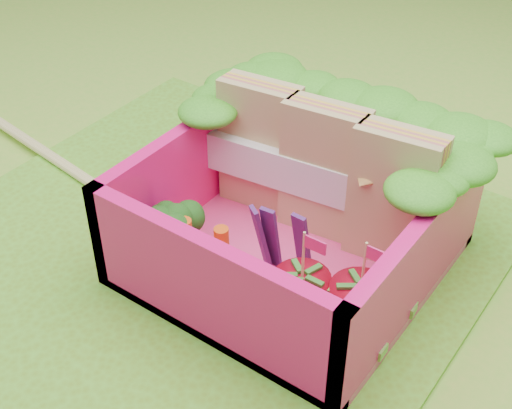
{
  "coord_description": "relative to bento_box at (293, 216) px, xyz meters",
  "views": [
    {
      "loc": [
        1.78,
        -2.0,
        2.35
      ],
      "look_at": [
        0.21,
        0.19,
        0.28
      ],
      "focal_mm": 50.0,
      "sensor_mm": 36.0,
      "label": 1
    }
  ],
  "objects": [
    {
      "name": "chopsticks",
      "position": [
        -1.44,
        -0.11,
        -0.25
      ],
      "size": [
        2.02,
        0.31,
        0.04
      ],
      "color": "#DAC877",
      "rests_on": "placemat"
    },
    {
      "name": "bento_box",
      "position": [
        0.0,
        0.0,
        0.0
      ],
      "size": [
        1.3,
        1.3,
        0.55
      ],
      "color": "#FF157A",
      "rests_on": "placemat"
    },
    {
      "name": "strawberry_right",
      "position": [
        0.5,
        -0.26,
        -0.09
      ],
      "size": [
        0.26,
        0.26,
        0.5
      ],
      "color": "red",
      "rests_on": "bento_floor"
    },
    {
      "name": "strawberry_left",
      "position": [
        0.27,
        -0.34,
        -0.1
      ],
      "size": [
        0.25,
        0.25,
        0.49
      ],
      "color": "red",
      "rests_on": "bento_floor"
    },
    {
      "name": "lettuce_ruffle",
      "position": [
        -0.0,
        0.47,
        0.33
      ],
      "size": [
        1.43,
        0.83,
        0.11
      ],
      "color": "#35941B",
      "rests_on": "bento_box"
    },
    {
      "name": "placemat",
      "position": [
        -0.42,
        -0.19,
        -0.29
      ],
      "size": [
        2.6,
        2.6,
        0.03
      ],
      "primitive_type": "cube",
      "color": "#6EAF27",
      "rests_on": "ground"
    },
    {
      "name": "broccoli",
      "position": [
        -0.43,
        -0.34,
        -0.05
      ],
      "size": [
        0.33,
        0.33,
        0.25
      ],
      "color": "#75A851",
      "rests_on": "bento_floor"
    },
    {
      "name": "sandwich_stack",
      "position": [
        0.0,
        0.25,
        0.11
      ],
      "size": [
        1.25,
        0.32,
        0.69
      ],
      "color": "tan",
      "rests_on": "bento_floor"
    },
    {
      "name": "carrot_sticks",
      "position": [
        -0.28,
        -0.32,
        -0.1
      ],
      "size": [
        0.21,
        0.16,
        0.28
      ],
      "color": "#F35314",
      "rests_on": "bento_floor"
    },
    {
      "name": "ground",
      "position": [
        -0.42,
        -0.19,
        -0.31
      ],
      "size": [
        14.0,
        14.0,
        0.0
      ],
      "primitive_type": "plane",
      "color": "#80CB39",
      "rests_on": "ground"
    },
    {
      "name": "purple_wedges",
      "position": [
        0.02,
        -0.15,
        -0.04
      ],
      "size": [
        0.24,
        0.12,
        0.38
      ],
      "color": "#471753",
      "rests_on": "bento_floor"
    },
    {
      "name": "bento_floor",
      "position": [
        0.0,
        0.0,
        -0.25
      ],
      "size": [
        1.3,
        1.3,
        0.05
      ],
      "primitive_type": "cube",
      "color": "#FE408B",
      "rests_on": "placemat"
    },
    {
      "name": "snap_peas",
      "position": [
        0.39,
        -0.2,
        -0.2
      ],
      "size": [
        0.57,
        0.55,
        0.05
      ],
      "color": "#69C33D",
      "rests_on": "bento_floor"
    }
  ]
}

